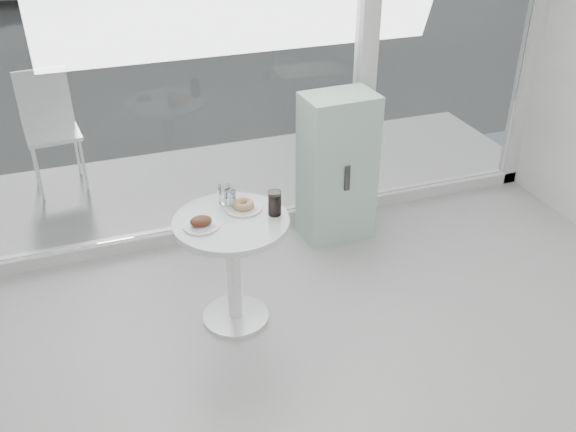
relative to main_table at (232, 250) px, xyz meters
name	(u,v)px	position (x,y,z in m)	size (l,w,h in m)	color
storefront	(263,15)	(0.57, 1.10, 1.16)	(5.00, 0.14, 3.00)	silver
main_table	(232,250)	(0.00, 0.00, 0.00)	(0.72, 0.72, 0.77)	white
patio_deck	(233,181)	(0.50, 1.90, -0.53)	(5.60, 1.60, 0.05)	beige
mint_cabinet	(337,168)	(1.05, 0.78, 0.04)	(0.56, 0.40, 1.18)	#A3D0BB
patio_chair	(50,123)	(-1.00, 2.35, 0.09)	(0.49, 0.49, 1.03)	white
plate_fritter	(202,223)	(-0.18, -0.02, 0.25)	(0.22, 0.22, 0.07)	white
plate_donut	(243,206)	(0.11, 0.11, 0.24)	(0.24, 0.24, 0.06)	white
water_tumbler_a	(225,195)	(0.02, 0.22, 0.27)	(0.08, 0.08, 0.13)	white
water_tumbler_b	(230,200)	(0.04, 0.16, 0.27)	(0.07, 0.07, 0.12)	white
cola_glass	(275,203)	(0.28, -0.02, 0.30)	(0.08, 0.08, 0.16)	white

